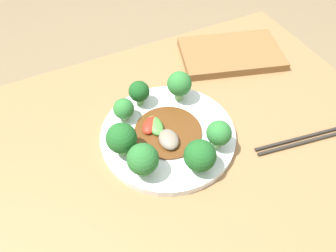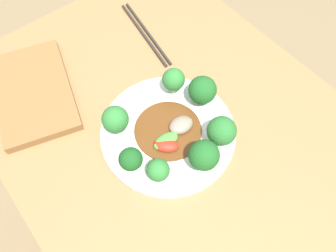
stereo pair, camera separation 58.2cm
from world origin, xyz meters
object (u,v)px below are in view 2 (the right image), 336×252
at_px(plate, 168,133).
at_px(broccoli_south, 202,90).
at_px(cutting_board, 34,92).
at_px(broccoli_southeast, 174,80).
at_px(broccoli_southwest, 222,131).
at_px(broccoli_north, 131,159).
at_px(stirfry_center, 171,132).
at_px(broccoli_northeast, 115,120).
at_px(chopsticks, 145,33).
at_px(broccoli_northwest, 158,170).
at_px(broccoli_west, 204,155).

xyz_separation_m(plate, broccoli_south, (0.01, -0.10, 0.05)).
bearing_deg(cutting_board, broccoli_southeast, -128.48).
xyz_separation_m(broccoli_southwest, broccoli_north, (0.06, 0.17, -0.01)).
distance_m(broccoli_north, stirfry_center, 0.11).
bearing_deg(broccoli_northeast, chopsticks, -47.79).
relative_size(broccoli_north, cutting_board, 0.20).
bearing_deg(broccoli_northeast, cutting_board, 24.59).
height_order(broccoli_north, stirfry_center, broccoli_north).
bearing_deg(plate, cutting_board, 32.68).
distance_m(broccoli_northwest, broccoli_southwest, 0.14).
distance_m(broccoli_west, broccoli_north, 0.13).
bearing_deg(stirfry_center, chopsticks, -26.46).
xyz_separation_m(plate, broccoli_northeast, (0.06, 0.08, 0.05)).
distance_m(broccoli_west, chopsticks, 0.38).
height_order(broccoli_north, cutting_board, broccoli_north).
height_order(broccoli_west, broccoli_north, broccoli_west).
relative_size(broccoli_west, broccoli_southeast, 1.13).
bearing_deg(broccoli_west, broccoli_north, 53.51).
xyz_separation_m(broccoli_west, broccoli_north, (0.08, 0.11, -0.01)).
height_order(broccoli_south, stirfry_center, broccoli_south).
xyz_separation_m(chopsticks, cutting_board, (0.01, 0.30, 0.01)).
distance_m(broccoli_southeast, broccoli_northeast, 0.15).
height_order(broccoli_south, cutting_board, broccoli_south).
bearing_deg(cutting_board, broccoli_west, -154.24).
distance_m(broccoli_southeast, chopsticks, 0.20).
relative_size(broccoli_west, broccoli_south, 1.04).
xyz_separation_m(broccoli_northwest, broccoli_northeast, (0.13, 0.00, 0.01)).
height_order(plate, broccoli_northwest, broccoli_northwest).
height_order(broccoli_south, broccoli_northwest, broccoli_south).
height_order(broccoli_southeast, broccoli_northwest, broccoli_southeast).
bearing_deg(plate, broccoli_southeast, -45.23).
height_order(broccoli_west, cutting_board, broccoli_west).
bearing_deg(broccoli_southeast, stirfry_center, 138.35).
bearing_deg(broccoli_northeast, stirfry_center, -133.54).
distance_m(plate, broccoli_northeast, 0.11).
relative_size(broccoli_west, broccoli_southwest, 1.01).
height_order(broccoli_southwest, cutting_board, broccoli_southwest).
bearing_deg(stirfry_center, broccoli_north, 95.15).
xyz_separation_m(broccoli_northwest, broccoli_southwest, (-0.02, -0.14, 0.01)).
height_order(broccoli_west, chopsticks, broccoli_west).
relative_size(broccoli_west, broccoli_northeast, 1.02).
bearing_deg(chopsticks, cutting_board, 88.69).
height_order(broccoli_south, chopsticks, broccoli_south).
bearing_deg(stirfry_center, broccoli_west, -176.52).
height_order(plate, stirfry_center, stirfry_center).
xyz_separation_m(plate, broccoli_north, (-0.02, 0.10, 0.04)).
bearing_deg(broccoli_southwest, broccoli_north, 69.53).
bearing_deg(broccoli_south, broccoli_west, 139.45).
bearing_deg(broccoli_southwest, broccoli_south, -20.68).
bearing_deg(broccoli_southeast, broccoli_west, 158.59).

